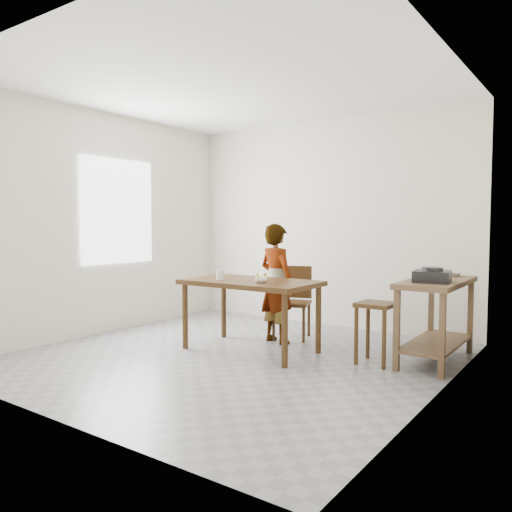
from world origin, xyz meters
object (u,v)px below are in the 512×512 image
Objects in this scene: dining_table at (251,315)px; prep_counter at (436,321)px; child at (277,283)px; dining_chair at (292,303)px; stool at (376,333)px.

prep_counter is at bearing 22.15° from dining_table.
child is at bearing -172.52° from prep_counter.
dining_chair is (0.06, 0.74, 0.05)m from dining_table.
child is at bearing -118.34° from dining_chair.
dining_chair is at bearing 85.25° from dining_table.
dining_chair is 1.30m from stool.
prep_counter is 1.66m from dining_chair.
child reaches higher than dining_chair.
dining_table is at bearing 103.43° from child.
dining_chair reaches higher than prep_counter.
prep_counter is at bearing 42.75° from stool.
child reaches higher than stool.
child is at bearing 87.65° from dining_table.
stool is (1.21, -0.45, -0.12)m from dining_chair.
dining_table is 1.04× the size of child.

